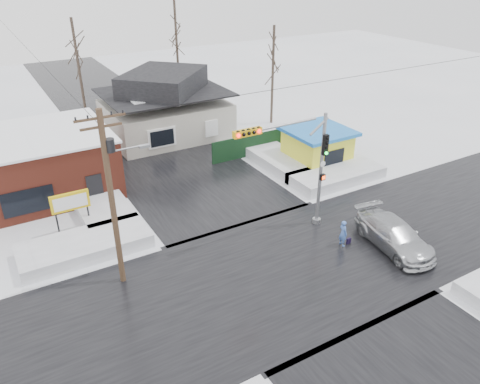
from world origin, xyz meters
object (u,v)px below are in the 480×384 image
marquee_sign (70,203)px  utility_pole (112,191)px  traffic_signal (300,160)px  pedestrian (343,233)px  kiosk (317,147)px  car (394,235)px

marquee_sign → utility_pole: bearing=-79.9°
traffic_signal → utility_pole: bearing=177.1°
utility_pole → traffic_signal: bearing=-2.9°
marquee_sign → pedestrian: 15.70m
kiosk → pedestrian: bearing=-121.0°
marquee_sign → pedestrian: size_ratio=1.61×
kiosk → car: size_ratio=0.86×
pedestrian → car: bearing=-120.6°
traffic_signal → car: traffic_signal is taller
kiosk → pedestrian: size_ratio=2.91×
pedestrian → car: 2.82m
marquee_sign → car: (15.05, -10.74, -1.14)m
utility_pole → marquee_sign: utility_pole is taller
utility_pole → car: utility_pole is taller
utility_pole → car: bearing=-18.8°
kiosk → car: bearing=-107.1°
utility_pole → pedestrian: size_ratio=5.69×
marquee_sign → kiosk: 18.51m
traffic_signal → car: (3.62, -4.21, -3.76)m
traffic_signal → kiosk: traffic_signal is taller
traffic_signal → marquee_sign: traffic_signal is taller
utility_pole → marquee_sign: (-1.07, 5.99, -3.19)m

